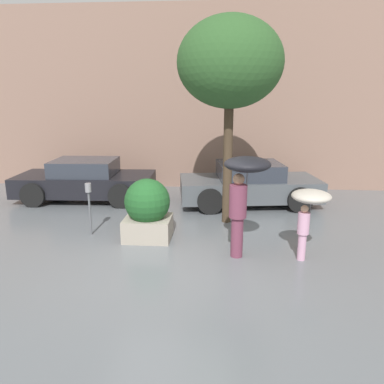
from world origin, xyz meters
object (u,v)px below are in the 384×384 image
Objects in this scene: planter_box at (148,209)px; person_adult at (244,183)px; person_child at (309,204)px; street_tree at (230,64)px; parked_car_near at (249,185)px; parked_car_far at (86,181)px; parking_meter at (89,198)px.

planter_box is 2.35m from person_adult.
person_adult reaches higher than person_child.
street_tree reaches higher than person_adult.
parked_car_far is at bearing 80.31° from parked_car_near.
planter_box reaches higher than parked_car_far.
parked_car_near and parked_car_far have the same top height.
planter_box is 1.38m from parking_meter.
parking_meter is (-3.41, 0.95, -0.64)m from person_adult.
parked_car_near is 3.44× the size of parking_meter.
planter_box is 3.83m from parked_car_near.
person_adult is 0.48× the size of parked_car_far.
parking_meter is (-3.13, -1.18, -2.95)m from street_tree.
planter_box is 4.01m from parked_car_far.
planter_box is 1.12× the size of parking_meter.
parked_car_near is at bearing 108.07° from person_child.
parked_car_near is 0.86× the size of street_tree.
planter_box is at bearing -5.38° from parking_meter.
parked_car_far is at bearing 151.17° from person_child.
parked_car_near is at bearing -93.97° from parked_car_far.
person_adult is 3.59m from parking_meter.
parked_car_near is at bearing 68.06° from street_tree.
person_adult is 0.41× the size of street_tree.
person_child reaches higher than planter_box.
planter_box is at bearing 160.10° from person_adult.
planter_box is at bearing 170.47° from person_child.
person_adult is 0.48× the size of parked_car_near.
parked_car_far is (-4.58, 3.92, -0.93)m from person_adult.
street_tree is (1.76, 1.31, 3.15)m from planter_box.
person_adult is 6.10m from parked_car_far.
street_tree is 4.46m from parking_meter.
person_adult is at bearing -132.88° from parked_car_far.
parked_car_near is 1.01× the size of parked_car_far.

